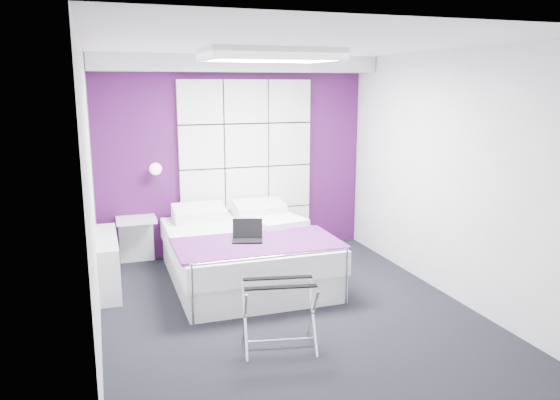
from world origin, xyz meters
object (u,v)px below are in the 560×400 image
(wall_lamp, at_px, (155,168))
(nightstand, at_px, (136,220))
(laptop, at_px, (246,235))
(bed, at_px, (245,253))
(radiator, at_px, (108,262))
(luggage_rack, at_px, (279,315))

(wall_lamp, xyz_separation_m, nightstand, (-0.27, -0.04, -0.63))
(laptop, bearing_deg, bed, 94.35)
(nightstand, height_order, laptop, laptop)
(bed, distance_m, laptop, 0.55)
(radiator, height_order, luggage_rack, luggage_rack)
(radiator, xyz_separation_m, laptop, (1.43, -0.64, 0.35))
(wall_lamp, distance_m, bed, 1.60)
(radiator, relative_size, bed, 0.57)
(radiator, relative_size, nightstand, 2.49)
(wall_lamp, bearing_deg, nightstand, -171.56)
(laptop, bearing_deg, nightstand, 144.59)
(bed, height_order, laptop, laptop)
(radiator, bearing_deg, wall_lamp, 49.90)
(radiator, relative_size, luggage_rack, 1.97)
(luggage_rack, bearing_deg, laptop, 98.13)
(bed, xyz_separation_m, luggage_rack, (-0.16, -1.74, -0.01))
(bed, bearing_deg, luggage_rack, -95.28)
(bed, xyz_separation_m, laptop, (-0.09, -0.42, 0.34))
(nightstand, bearing_deg, radiator, -117.23)
(radiator, bearing_deg, nightstand, 62.77)
(luggage_rack, distance_m, laptop, 1.37)
(wall_lamp, xyz_separation_m, radiator, (-0.64, -0.76, -0.92))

